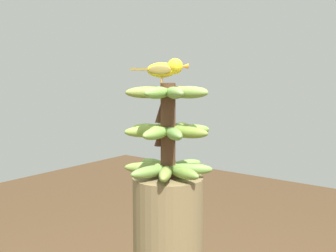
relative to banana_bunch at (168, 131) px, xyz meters
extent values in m
cylinder|color=#4C2D1E|center=(0.00, 0.00, 0.00)|extent=(0.05, 0.05, 0.30)
ellipsoid|color=#6E9844|center=(-0.04, 0.06, -0.12)|extent=(0.10, 0.14, 0.04)
ellipsoid|color=#779F49|center=(-0.07, 0.02, -0.12)|extent=(0.14, 0.07, 0.04)
ellipsoid|color=olive|center=(-0.06, -0.04, -0.12)|extent=(0.14, 0.10, 0.04)
ellipsoid|color=olive|center=(-0.02, -0.07, -0.12)|extent=(0.07, 0.14, 0.04)
ellipsoid|color=olive|center=(0.04, -0.06, -0.12)|extent=(0.10, 0.14, 0.04)
ellipsoid|color=olive|center=(0.07, -0.02, -0.12)|extent=(0.14, 0.07, 0.04)
ellipsoid|color=olive|center=(0.06, 0.04, -0.12)|extent=(0.14, 0.10, 0.04)
ellipsoid|color=olive|center=(0.02, 0.07, -0.12)|extent=(0.07, 0.14, 0.04)
ellipsoid|color=olive|center=(-0.07, -0.01, 0.00)|extent=(0.14, 0.05, 0.04)
ellipsoid|color=olive|center=(-0.04, -0.05, 0.00)|extent=(0.11, 0.13, 0.04)
ellipsoid|color=olive|center=(0.01, -0.07, 0.00)|extent=(0.05, 0.14, 0.04)
ellipsoid|color=olive|center=(0.05, -0.04, 0.00)|extent=(0.13, 0.11, 0.04)
ellipsoid|color=#79A347|center=(0.07, 0.01, 0.00)|extent=(0.14, 0.05, 0.04)
ellipsoid|color=#6B9645|center=(0.04, 0.05, 0.00)|extent=(0.11, 0.13, 0.04)
ellipsoid|color=olive|center=(-0.01, 0.07, 0.00)|extent=(0.05, 0.14, 0.04)
ellipsoid|color=#749F40|center=(-0.05, 0.04, 0.00)|extent=(0.13, 0.11, 0.04)
ellipsoid|color=olive|center=(-0.01, 0.06, 0.12)|extent=(0.06, 0.14, 0.04)
ellipsoid|color=#769A47|center=(-0.05, 0.04, 0.12)|extent=(0.13, 0.11, 0.04)
ellipsoid|color=olive|center=(-0.06, -0.01, 0.12)|extent=(0.14, 0.06, 0.04)
ellipsoid|color=#749F4A|center=(-0.04, -0.05, 0.12)|extent=(0.11, 0.13, 0.04)
ellipsoid|color=olive|center=(0.01, -0.06, 0.12)|extent=(0.06, 0.14, 0.04)
ellipsoid|color=olive|center=(0.05, -0.04, 0.12)|extent=(0.13, 0.11, 0.04)
ellipsoid|color=#74A148|center=(0.06, 0.01, 0.12)|extent=(0.14, 0.06, 0.04)
ellipsoid|color=#6F9248|center=(0.04, 0.05, 0.12)|extent=(0.11, 0.13, 0.04)
cone|color=#4C2D1E|center=(-0.01, -0.04, 0.05)|extent=(0.04, 0.04, 0.06)
cone|color=#4C2D1E|center=(-0.01, -0.04, -0.02)|extent=(0.04, 0.04, 0.06)
cylinder|color=#C68933|center=(0.02, -0.01, 0.16)|extent=(0.00, 0.01, 0.02)
cylinder|color=#C68933|center=(-0.01, -0.03, 0.16)|extent=(0.00, 0.00, 0.02)
ellipsoid|color=yellow|center=(0.01, -0.02, 0.19)|extent=(0.09, 0.10, 0.05)
ellipsoid|color=olive|center=(0.03, -0.01, 0.19)|extent=(0.05, 0.06, 0.03)
ellipsoid|color=olive|center=(-0.01, -0.04, 0.19)|extent=(0.05, 0.06, 0.03)
cube|color=olive|center=(0.05, -0.08, 0.19)|extent=(0.05, 0.06, 0.01)
sphere|color=yellow|center=(-0.02, 0.01, 0.20)|extent=(0.05, 0.05, 0.05)
sphere|color=black|center=(-0.04, 0.01, 0.20)|extent=(0.01, 0.01, 0.01)
cone|color=orange|center=(-0.04, 0.04, 0.20)|extent=(0.03, 0.03, 0.02)
camera|label=1|loc=(0.96, 0.73, 0.16)|focal=41.81mm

